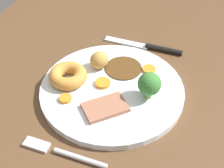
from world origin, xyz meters
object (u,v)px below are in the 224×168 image
object	(u,v)px
fork	(62,152)
meat_slice_main	(105,107)
yorkshire_pudding	(68,76)
roast_potato_left	(99,60)
dinner_plate	(112,90)
knife	(150,47)
broccoli_floret	(149,84)
carrot_coin_back	(66,99)
carrot_coin_side	(103,83)
carrot_coin_front	(149,69)

from	to	relation	value
fork	meat_slice_main	bearing A→B (deg)	-107.74
yorkshire_pudding	roast_potato_left	distance (cm)	7.50
dinner_plate	knife	bearing A→B (deg)	-7.85
broccoli_floret	carrot_coin_back	bearing A→B (deg)	115.85
carrot_coin_back	fork	size ratio (longest dim) A/B	0.16
meat_slice_main	carrot_coin_side	world-z (taller)	meat_slice_main
fork	carrot_coin_side	bearing A→B (deg)	-92.00
carrot_coin_side	dinner_plate	bearing A→B (deg)	-96.49
carrot_coin_front	knife	world-z (taller)	carrot_coin_front
roast_potato_left	fork	world-z (taller)	roast_potato_left
carrot_coin_back	dinner_plate	bearing A→B (deg)	-46.63
yorkshire_pudding	fork	distance (cm)	17.09
carrot_coin_back	knife	world-z (taller)	carrot_coin_back
carrot_coin_back	broccoli_floret	world-z (taller)	broccoli_floret
yorkshire_pudding	broccoli_floret	size ratio (longest dim) A/B	1.39
broccoli_floret	dinner_plate	bearing A→B (deg)	93.23
roast_potato_left	carrot_coin_back	xyz separation A→B (cm)	(-11.37, 1.97, -1.55)
meat_slice_main	carrot_coin_front	bearing A→B (deg)	-16.41
broccoli_floret	fork	world-z (taller)	broccoli_floret
carrot_coin_front	knife	xyz separation A→B (cm)	(9.16, 2.72, -1.22)
carrot_coin_back	broccoli_floret	xyz separation A→B (cm)	(6.90, -14.24, 2.88)
carrot_coin_side	knife	distance (cm)	17.42
yorkshire_pudding	broccoli_floret	bearing A→B (deg)	-83.66
carrot_coin_side	knife	size ratio (longest dim) A/B	0.17
broccoli_floret	fork	bearing A→B (deg)	151.33
carrot_coin_front	carrot_coin_back	distance (cm)	18.67
meat_slice_main	broccoli_floret	xyz separation A→B (cm)	(6.20, -6.33, 2.80)
carrot_coin_side	knife	world-z (taller)	carrot_coin_side
yorkshire_pudding	broccoli_floret	world-z (taller)	broccoli_floret
roast_potato_left	carrot_coin_side	world-z (taller)	roast_potato_left
dinner_plate	fork	size ratio (longest dim) A/B	1.87
roast_potato_left	carrot_coin_front	world-z (taller)	roast_potato_left
knife	dinner_plate	bearing A→B (deg)	79.80
carrot_coin_front	dinner_plate	bearing A→B (deg)	147.25
yorkshire_pudding	carrot_coin_front	distance (cm)	16.84
broccoli_floret	roast_potato_left	bearing A→B (deg)	69.97
meat_slice_main	carrot_coin_back	bearing A→B (deg)	95.04
meat_slice_main	fork	xyz separation A→B (cm)	(-11.09, 3.13, -1.41)
carrot_coin_front	carrot_coin_side	world-z (taller)	carrot_coin_side
roast_potato_left	carrot_coin_front	distance (cm)	10.53
carrot_coin_side	fork	world-z (taller)	carrot_coin_side
roast_potato_left	knife	distance (cm)	14.42
carrot_coin_front	carrot_coin_side	bearing A→B (deg)	136.91
roast_potato_left	broccoli_floret	bearing A→B (deg)	-110.03
knife	carrot_coin_front	bearing A→B (deg)	104.20
carrot_coin_side	roast_potato_left	bearing A→B (deg)	31.17
carrot_coin_side	broccoli_floret	distance (cm)	9.89
carrot_coin_front	broccoli_floret	xyz separation A→B (cm)	(-7.47, -2.30, 2.93)
carrot_coin_back	knife	distance (cm)	25.29
meat_slice_main	carrot_coin_side	size ratio (longest dim) A/B	2.59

